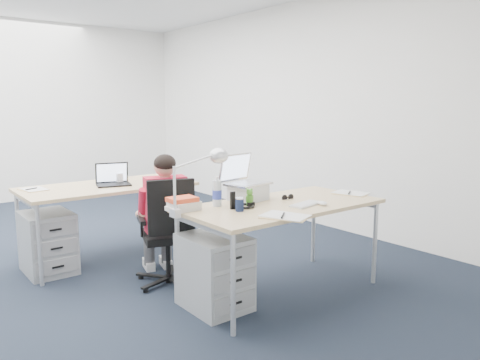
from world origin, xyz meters
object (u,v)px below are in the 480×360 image
object	(u,v)px
desk_lamp	(192,181)
far_cup	(120,178)
office_chair	(169,254)
dark_laptop	(113,174)
drawer_pedestal_near	(214,272)
can_koozie	(240,204)
headphones	(245,205)
silver_laptop	(248,178)
sunglasses	(288,198)
desk_near	(282,209)
desk_far	(108,190)
wireless_keyboard	(306,204)
cordless_phone	(233,200)
book_stack	(183,204)
seated_person	(163,216)
computer_mouse	(322,203)
bear_figurine	(250,197)
water_bottle	(217,191)
drawer_pedestal_far	(48,242)

from	to	relation	value
desk_lamp	far_cup	size ratio (longest dim) A/B	4.75
office_chair	dark_laptop	bearing A→B (deg)	114.03
drawer_pedestal_near	can_koozie	xyz separation A→B (m)	(0.17, -0.09, 0.51)
dark_laptop	headphones	bearing A→B (deg)	-60.55
silver_laptop	sunglasses	size ratio (longest dim) A/B	3.15
far_cup	desk_near	bearing A→B (deg)	-70.55
desk_near	dark_laptop	world-z (taller)	dark_laptop
desk_far	far_cup	bearing A→B (deg)	13.40
wireless_keyboard	headphones	world-z (taller)	headphones
cordless_phone	can_koozie	bearing A→B (deg)	-88.79
can_koozie	book_stack	distance (m)	0.42
desk_lamp	dark_laptop	distance (m)	1.49
seated_person	computer_mouse	size ratio (longest dim) A/B	11.69
cordless_phone	silver_laptop	bearing A→B (deg)	33.25
desk_near	desk_far	bearing A→B (deg)	114.02
desk_near	wireless_keyboard	world-z (taller)	wireless_keyboard
desk_near	seated_person	world-z (taller)	seated_person
computer_mouse	far_cup	xyz separation A→B (m)	(-0.80, 1.95, 0.03)
can_koozie	bear_figurine	distance (m)	0.20
computer_mouse	book_stack	world-z (taller)	book_stack
water_bottle	sunglasses	distance (m)	0.64
drawer_pedestal_far	wireless_keyboard	xyz separation A→B (m)	(1.45, -1.79, 0.46)
wireless_keyboard	bear_figurine	size ratio (longest dim) A/B	2.23
can_koozie	sunglasses	xyz separation A→B (m)	(0.58, 0.10, -0.04)
can_koozie	water_bottle	distance (m)	0.26
wireless_keyboard	drawer_pedestal_near	bearing A→B (deg)	149.15
drawer_pedestal_near	wireless_keyboard	xyz separation A→B (m)	(0.70, -0.25, 0.46)
desk_far	wireless_keyboard	xyz separation A→B (m)	(0.85, -1.83, 0.05)
far_cup	book_stack	bearing A→B (deg)	-95.52
desk_far	office_chair	distance (m)	1.06
silver_laptop	sunglasses	xyz separation A→B (m)	(0.28, -0.17, -0.17)
desk_far	sunglasses	distance (m)	1.82
can_koozie	dark_laptop	distance (m)	1.64
drawer_pedestal_near	dark_laptop	bearing A→B (deg)	94.22
drawer_pedestal_far	book_stack	distance (m)	1.57
cordless_phone	desk_lamp	world-z (taller)	desk_lamp
desk_far	silver_laptop	distance (m)	1.55
headphones	bear_figurine	world-z (taller)	bear_figurine
seated_person	far_cup	world-z (taller)	seated_person
book_stack	desk_lamp	world-z (taller)	desk_lamp
water_bottle	dark_laptop	bearing A→B (deg)	100.41
bear_figurine	far_cup	bearing A→B (deg)	98.95
computer_mouse	sunglasses	size ratio (longest dim) A/B	0.79
headphones	book_stack	distance (m)	0.47
seated_person	bear_figurine	size ratio (longest dim) A/B	8.07
office_chair	cordless_phone	xyz separation A→B (m)	(0.20, -0.63, 0.54)
drawer_pedestal_far	sunglasses	bearing A→B (deg)	-45.62
desk_far	can_koozie	bearing A→B (deg)	-79.32
far_cup	drawer_pedestal_near	bearing A→B (deg)	-89.73
can_koozie	bear_figurine	xyz separation A→B (m)	(0.18, 0.10, 0.02)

